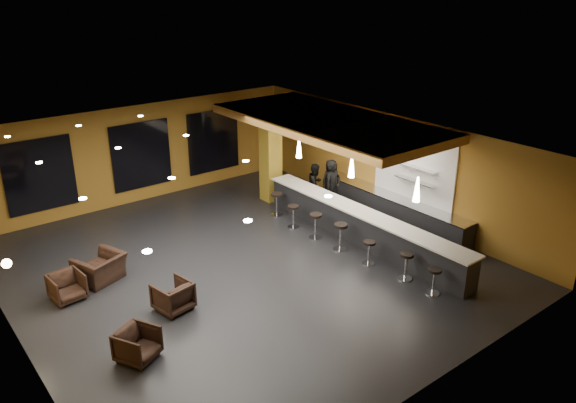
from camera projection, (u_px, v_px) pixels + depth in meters
floor at (244, 267)px, 16.01m from camera, size 12.00×13.00×0.10m
ceiling at (240, 145)px, 14.67m from camera, size 12.00×13.00×0.10m
wall_back at (140, 153)px, 20.11m from camera, size 12.00×0.10×3.50m
wall_front at (436, 314)px, 10.57m from camera, size 12.00×0.10×3.50m
wall_left at (4, 277)px, 11.86m from camera, size 0.10×13.00×3.50m
wall_right at (392, 165)px, 18.81m from camera, size 0.10×13.00×3.50m
wood_soffit at (328, 122)px, 17.76m from camera, size 3.60×8.00×0.28m
window_left at (40, 175)px, 18.03m from camera, size 2.20×0.06×2.40m
window_center at (141, 155)px, 20.05m from camera, size 2.20×0.06×2.40m
window_right at (214, 141)px, 21.77m from camera, size 2.20×0.06×2.40m
tile_backsplash at (414, 166)px, 17.94m from camera, size 0.06×3.20×2.40m
bar_counter at (361, 228)px, 17.18m from camera, size 0.60×8.00×1.00m
bar_top at (361, 212)px, 16.98m from camera, size 0.78×8.10×0.05m
prep_counter at (392, 209)px, 18.72m from camera, size 0.70×6.00×0.86m
prep_top at (393, 196)px, 18.54m from camera, size 0.72×6.00×0.03m
wall_shelf_lower at (415, 181)px, 17.87m from camera, size 0.30×1.50×0.03m
wall_shelf_upper at (416, 167)px, 17.70m from camera, size 0.30×1.50×0.03m
column at (271, 154)px, 20.06m from camera, size 0.60×0.60×3.50m
wall_sconce at (7, 264)px, 12.31m from camera, size 0.22×0.22×0.22m
pendant_0 at (417, 189)px, 15.03m from camera, size 0.20×0.20×0.70m
pendant_1 at (352, 166)px, 16.85m from camera, size 0.20×0.20×0.70m
pendant_2 at (299, 148)px, 18.67m from camera, size 0.20×0.20×0.70m
staff_a at (333, 187)px, 19.20m from camera, size 0.71×0.50×1.87m
staff_b at (315, 184)px, 20.03m from camera, size 0.90×0.81×1.51m
staff_c at (331, 181)px, 20.25m from camera, size 0.85×0.63×1.58m
armchair_a at (138, 345)px, 11.96m from camera, size 1.06×1.07×0.73m
armchair_b at (173, 296)px, 13.74m from camera, size 0.95×0.96×0.76m
armchair_c at (67, 287)px, 14.17m from camera, size 0.84×0.86×0.73m
armchair_d at (100, 268)px, 15.05m from camera, size 1.44×1.35×0.75m
bar_stool_0 at (434, 278)px, 14.38m from camera, size 0.37×0.37×0.73m
bar_stool_1 at (406, 263)px, 15.08m from camera, size 0.40×0.40×0.78m
bar_stool_2 at (369, 250)px, 15.89m from camera, size 0.36×0.36×0.71m
bar_stool_3 at (341, 233)px, 16.69m from camera, size 0.43×0.43×0.84m
bar_stool_4 at (316, 223)px, 17.44m from camera, size 0.42×0.42×0.83m
bar_stool_5 at (293, 214)px, 18.21m from camera, size 0.39×0.39×0.77m
bar_stool_6 at (277, 201)px, 19.13m from camera, size 0.41×0.41×0.81m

